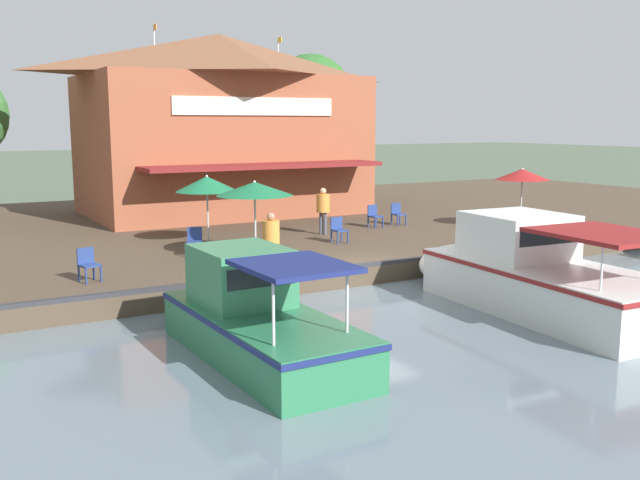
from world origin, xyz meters
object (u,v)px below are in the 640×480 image
cafe_chair_far_corner_seat (194,240)px  person_mid_patio (323,205)px  waterfront_restaurant (221,123)px  cafe_chair_back_row_seat (88,263)px  patio_umbrella_by_entrance (207,184)px  motorboat_fourth_along (526,274)px  tree_behind_restaurant (310,100)px  patio_umbrella_far_corner (255,189)px  patio_umbrella_mid_patio_right (522,174)px  cafe_chair_mid_patio (338,228)px  person_near_entrance (271,235)px  cafe_chair_facing_river (398,213)px  motorboat_second_along (248,316)px  cafe_chair_under_first_umbrella (374,215)px

cafe_chair_far_corner_seat → person_mid_patio: person_mid_patio is taller
waterfront_restaurant → cafe_chair_back_row_seat: (11.60, -8.27, -3.46)m
patio_umbrella_by_entrance → motorboat_fourth_along: (9.72, 4.60, -1.69)m
tree_behind_restaurant → cafe_chair_far_corner_seat: bearing=-40.0°
patio_umbrella_far_corner → motorboat_fourth_along: patio_umbrella_far_corner is taller
patio_umbrella_mid_patio_right → cafe_chair_back_row_seat: (1.51, -16.37, -1.55)m
tree_behind_restaurant → cafe_chair_mid_patio: bearing=-25.2°
cafe_chair_far_corner_seat → motorboat_fourth_along: size_ratio=0.11×
patio_umbrella_mid_patio_right → person_near_entrance: (2.79, -11.88, -1.02)m
cafe_chair_facing_river → person_near_entrance: 10.01m
cafe_chair_mid_patio → cafe_chair_back_row_seat: bearing=-77.1°
patio_umbrella_far_corner → person_near_entrance: 2.53m
motorboat_second_along → tree_behind_restaurant: bearing=148.4°
patio_umbrella_by_entrance → cafe_chair_mid_patio: size_ratio=2.66×
cafe_chair_facing_river → motorboat_second_along: (9.98, -10.80, -0.30)m
waterfront_restaurant → patio_umbrella_mid_patio_right: 13.07m
cafe_chair_back_row_seat → patio_umbrella_by_entrance: bearing=130.3°
waterfront_restaurant → patio_umbrella_mid_patio_right: waterfront_restaurant is taller
person_mid_patio → tree_behind_restaurant: (-12.09, 6.11, 4.12)m
cafe_chair_mid_patio → tree_behind_restaurant: size_ratio=0.11×
person_mid_patio → cafe_chair_back_row_seat: bearing=-67.4°
cafe_chair_mid_patio → person_near_entrance: 5.21m
patio_umbrella_mid_patio_right → person_mid_patio: size_ratio=1.36×
cafe_chair_under_first_umbrella → patio_umbrella_far_corner: bearing=-62.7°
cafe_chair_back_row_seat → cafe_chair_mid_patio: bearing=102.9°
motorboat_second_along → cafe_chair_under_first_umbrella: bearing=135.7°
patio_umbrella_far_corner → motorboat_second_along: patio_umbrella_far_corner is taller
cafe_chair_facing_river → cafe_chair_mid_patio: bearing=-59.6°
waterfront_restaurant → motorboat_second_along: bearing=-20.3°
cafe_chair_far_corner_seat → person_mid_patio: bearing=106.7°
cafe_chair_mid_patio → person_mid_patio: (-1.77, 0.42, 0.57)m
cafe_chair_under_first_umbrella → person_near_entrance: 9.03m
waterfront_restaurant → cafe_chair_facing_river: 9.13m
waterfront_restaurant → person_near_entrance: waterfront_restaurant is taller
cafe_chair_under_first_umbrella → motorboat_fourth_along: size_ratio=0.11×
patio_umbrella_far_corner → patio_umbrella_by_entrance: (-3.04, -0.34, -0.07)m
motorboat_fourth_along → patio_umbrella_mid_patio_right: bearing=135.7°
cafe_chair_back_row_seat → motorboat_second_along: (5.58, 1.90, -0.30)m
patio_umbrella_by_entrance → cafe_chair_mid_patio: bearing=62.0°
cafe_chair_mid_patio → person_mid_patio: bearing=166.6°
patio_umbrella_mid_patio_right → cafe_chair_facing_river: patio_umbrella_mid_patio_right is taller
cafe_chair_back_row_seat → cafe_chair_under_first_umbrella: size_ratio=1.00×
cafe_chair_facing_river → cafe_chair_back_row_seat: 13.45m
patio_umbrella_by_entrance → tree_behind_restaurant: 16.05m
cafe_chair_far_corner_seat → motorboat_fourth_along: bearing=36.2°
cafe_chair_mid_patio → patio_umbrella_by_entrance: bearing=-118.0°
cafe_chair_under_first_umbrella → person_mid_patio: person_mid_patio is taller
cafe_chair_back_row_seat → motorboat_second_along: bearing=18.8°
patio_umbrella_far_corner → cafe_chair_facing_river: size_ratio=2.69×
cafe_chair_mid_patio → motorboat_second_along: bearing=-41.3°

